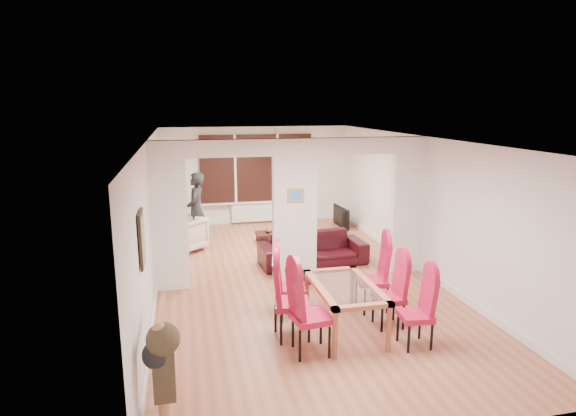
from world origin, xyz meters
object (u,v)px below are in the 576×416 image
object	(u,v)px
person	(196,210)
bowl	(270,231)
dining_chair_ra	(416,310)
coffee_table	(278,237)
dining_chair_lb	(292,298)
armchair	(183,234)
dining_chair_rb	(389,293)
sofa	(313,249)
dining_table	(345,308)
dining_chair_rc	(372,276)
dining_chair_lc	(291,283)
bottle	(274,227)
television	(338,217)
dining_chair_la	(311,311)

from	to	relation	value
person	bowl	xyz separation A→B (m)	(1.68, -0.00, -0.59)
dining_chair_ra	coffee_table	xyz separation A→B (m)	(-0.81, 5.28, -0.39)
dining_chair_lb	coffee_table	world-z (taller)	dining_chair_lb
bowl	armchair	bearing A→B (deg)	-172.29
dining_chair_ra	dining_chair_rb	xyz separation A→B (m)	(-0.10, 0.63, 0.00)
dining_chair_lb	dining_chair_rb	world-z (taller)	dining_chair_lb
sofa	dining_table	bearing A→B (deg)	-100.14
dining_chair_rc	sofa	size ratio (longest dim) A/B	0.53
dining_chair_lc	person	size ratio (longest dim) A/B	0.64
dining_chair_rb	dining_chair_lb	bearing A→B (deg)	-179.38
armchair	person	world-z (taller)	person
dining_chair_lb	bottle	size ratio (longest dim) A/B	4.47
dining_chair_lb	bottle	world-z (taller)	dining_chair_lb
dining_chair_rb	television	xyz separation A→B (m)	(1.11, 5.67, -0.24)
armchair	dining_chair_lb	bearing A→B (deg)	-22.01
dining_chair_ra	dining_chair_rb	bearing A→B (deg)	104.10
armchair	bowl	size ratio (longest dim) A/B	3.81
dining_chair_rc	sofa	xyz separation A→B (m)	(-0.31, 2.35, -0.25)
armchair	bowl	bearing A→B (deg)	57.77
dining_chair_ra	person	xyz separation A→B (m)	(-2.68, 5.31, 0.34)
dining_chair_la	dining_chair_rc	xyz separation A→B (m)	(1.29, 1.10, -0.02)
dining_chair_rb	armchair	size ratio (longest dim) A/B	1.23
dining_chair_lb	coffee_table	bearing A→B (deg)	91.48
television	bottle	distance (m)	2.18
dining_chair_lc	sofa	world-z (taller)	dining_chair_lc
dining_table	dining_chair_rb	size ratio (longest dim) A/B	1.45
television	coffee_table	world-z (taller)	television
dining_chair_lc	dining_table	bearing A→B (deg)	-32.91
dining_chair_lc	coffee_table	xyz separation A→B (m)	(0.61, 4.05, -0.43)
dining_chair_lc	coffee_table	bearing A→B (deg)	92.24
television	dining_chair_la	bearing A→B (deg)	153.47
television	coffee_table	size ratio (longest dim) A/B	0.93
coffee_table	dining_chair_rc	bearing A→B (deg)	-80.24
dining_chair_lc	person	world-z (taller)	person
dining_chair_lb	sofa	size ratio (longest dim) A/B	0.55
dining_chair_la	armchair	xyz separation A→B (m)	(-1.58, 4.91, -0.21)
dining_chair_lb	dining_chair_ra	xyz separation A→B (m)	(1.55, -0.59, -0.08)
bowl	dining_chair_rb	bearing A→B (deg)	-79.12
dining_chair_la	sofa	distance (m)	3.59
sofa	person	bearing A→B (deg)	138.91
bottle	dining_chair_la	bearing A→B (deg)	-95.71
dining_table	armchair	world-z (taller)	armchair
person	bowl	bearing A→B (deg)	102.69
dining_chair_lc	bottle	distance (m)	4.05
dining_chair_la	dining_chair_rb	bearing A→B (deg)	12.35
dining_chair_rb	bottle	world-z (taller)	dining_chair_rb
dining_table	armchair	xyz separation A→B (m)	(-2.21, 4.43, 0.03)
dining_table	dining_chair_rc	distance (m)	0.92
bottle	person	bearing A→B (deg)	177.68
coffee_table	bottle	xyz separation A→B (m)	(-0.08, -0.04, 0.25)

